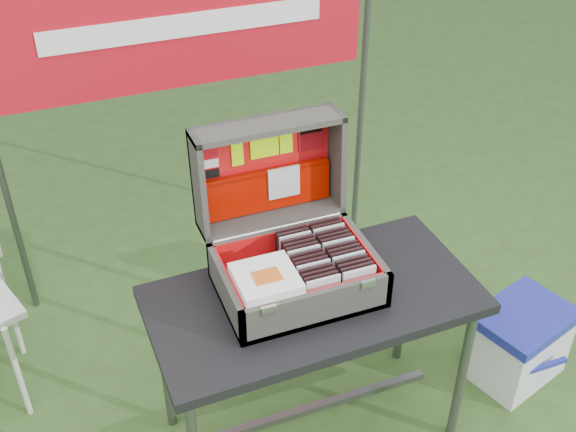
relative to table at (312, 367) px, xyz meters
name	(u,v)px	position (x,y,z in m)	size (l,w,h in m)	color
ground	(279,426)	(-0.12, 0.05, -0.36)	(80.00, 80.00, 0.00)	#324E1E
table	(312,367)	(0.00, 0.00, 0.00)	(1.15, 0.57, 0.72)	black
table_top	(314,300)	(0.00, 0.00, 0.34)	(1.15, 0.57, 0.04)	black
table_leg_fr	(462,376)	(0.51, -0.23, -0.02)	(0.04, 0.04, 0.68)	#59595B
table_leg_bl	(164,365)	(-0.51, 0.23, -0.02)	(0.04, 0.04, 0.68)	#59595B
table_leg_br	(404,300)	(0.51, 0.23, -0.02)	(0.04, 0.04, 0.68)	#59595B
table_brace	(311,408)	(0.00, 0.00, -0.24)	(1.00, 0.03, 0.03)	#59595B
suitcase	(291,221)	(-0.05, 0.10, 0.62)	(0.53, 0.54, 0.52)	#605C54
suitcase_base_bottom	(297,289)	(-0.05, 0.04, 0.37)	(0.53, 0.38, 0.02)	#605C54
suitcase_base_wall_front	(318,309)	(-0.05, -0.14, 0.43)	(0.53, 0.02, 0.14)	#605C54
suitcase_base_wall_back	(279,245)	(-0.05, 0.22, 0.43)	(0.53, 0.02, 0.14)	#605C54
suitcase_base_wall_left	(226,293)	(-0.30, 0.04, 0.43)	(0.02, 0.38, 0.14)	#605C54
suitcase_base_wall_right	(365,258)	(0.21, 0.04, 0.43)	(0.02, 0.38, 0.14)	#605C54
suitcase_liner_floor	(297,286)	(-0.05, 0.04, 0.38)	(0.49, 0.34, 0.01)	red
suitcase_latch_left	(269,310)	(-0.22, -0.15, 0.49)	(0.05, 0.01, 0.03)	silver
suitcase_latch_right	(368,284)	(0.13, -0.15, 0.49)	(0.05, 0.01, 0.03)	silver
suitcase_hinge	(278,228)	(-0.05, 0.23, 0.50)	(0.02, 0.02, 0.48)	silver
suitcase_lid_back	(264,164)	(-0.05, 0.38, 0.68)	(0.53, 0.38, 0.02)	#605C54
suitcase_lid_rim_far	(267,125)	(-0.05, 0.33, 0.87)	(0.53, 0.02, 0.14)	#605C54
suitcase_lid_rim_near	(271,215)	(-0.05, 0.31, 0.51)	(0.53, 0.02, 0.14)	#605C54
suitcase_lid_rim_left	(199,186)	(-0.30, 0.32, 0.69)	(0.02, 0.38, 0.14)	#605C54
suitcase_lid_rim_right	(336,159)	(0.21, 0.32, 0.69)	(0.02, 0.38, 0.14)	#605C54
suitcase_lid_liner	(265,166)	(-0.05, 0.36, 0.68)	(0.49, 0.34, 0.01)	red
suitcase_liner_wall_front	(316,304)	(-0.05, -0.12, 0.44)	(0.49, 0.01, 0.12)	red
suitcase_liner_wall_back	(280,245)	(-0.05, 0.21, 0.44)	(0.49, 0.01, 0.12)	red
suitcase_liner_wall_left	(230,290)	(-0.29, 0.04, 0.44)	(0.01, 0.34, 0.12)	red
suitcase_liner_wall_right	(361,257)	(0.20, 0.04, 0.44)	(0.01, 0.34, 0.12)	red
suitcase_lid_pocket	(268,190)	(-0.05, 0.34, 0.60)	(0.47, 0.15, 0.03)	#A00C00
suitcase_pocket_edge	(267,172)	(-0.05, 0.34, 0.67)	(0.46, 0.02, 0.02)	#A00C00
suitcase_pocket_cd	(284,182)	(0.01, 0.32, 0.63)	(0.12, 0.12, 0.01)	silver
lid_sticker_cc_a	(209,143)	(-0.24, 0.37, 0.82)	(0.05, 0.03, 0.00)	#1933B2
lid_sticker_cc_b	(210,153)	(-0.24, 0.36, 0.78)	(0.05, 0.03, 0.00)	#A10A14
lid_sticker_cc_c	(211,164)	(-0.24, 0.36, 0.74)	(0.05, 0.03, 0.00)	white
lid_sticker_cc_d	(212,174)	(-0.24, 0.36, 0.70)	(0.05, 0.03, 0.00)	black
lid_card_neon_tall	(237,152)	(-0.15, 0.36, 0.76)	(0.04, 0.10, 0.00)	#B7F706
lid_card_neon_main	(265,147)	(-0.05, 0.36, 0.76)	(0.10, 0.08, 0.00)	#B7F706
lid_card_neon_small	(286,143)	(0.04, 0.36, 0.76)	(0.05, 0.08, 0.00)	#B7F706
lid_sticker_band	(311,138)	(0.13, 0.36, 0.76)	(0.10, 0.10, 0.00)	#A10A14
lid_sticker_band_bar	(311,130)	(0.13, 0.37, 0.79)	(0.09, 0.02, 0.00)	black
cd_left_0	(323,294)	(-0.01, -0.10, 0.45)	(0.12, 0.01, 0.14)	silver
cd_left_1	(321,290)	(-0.01, -0.08, 0.45)	(0.12, 0.01, 0.14)	black
cd_left_2	(318,286)	(-0.01, -0.06, 0.45)	(0.12, 0.01, 0.14)	black
cd_left_3	(316,282)	(-0.01, -0.04, 0.45)	(0.12, 0.01, 0.14)	black
cd_left_4	(313,279)	(-0.01, -0.02, 0.45)	(0.12, 0.01, 0.14)	silver
cd_left_5	(311,275)	(-0.01, 0.00, 0.45)	(0.12, 0.01, 0.14)	black
cd_left_6	(309,271)	(-0.01, 0.02, 0.45)	(0.12, 0.01, 0.14)	black
cd_left_7	(306,267)	(-0.01, 0.05, 0.45)	(0.12, 0.01, 0.14)	black
cd_left_8	(304,264)	(-0.01, 0.07, 0.45)	(0.12, 0.01, 0.14)	silver
cd_left_9	(302,260)	(-0.01, 0.09, 0.45)	(0.12, 0.01, 0.14)	black
cd_left_10	(299,257)	(-0.01, 0.11, 0.45)	(0.12, 0.01, 0.14)	black
cd_left_11	(297,253)	(-0.01, 0.13, 0.45)	(0.12, 0.01, 0.14)	black
cd_left_12	(295,250)	(-0.01, 0.15, 0.45)	(0.12, 0.01, 0.14)	silver
cd_left_13	(293,246)	(-0.01, 0.17, 0.45)	(0.12, 0.01, 0.14)	black
cd_left_14	(291,243)	(-0.01, 0.19, 0.45)	(0.12, 0.01, 0.14)	black
cd_right_0	(359,285)	(0.12, -0.10, 0.45)	(0.12, 0.01, 0.14)	silver
cd_right_1	(356,281)	(0.12, -0.08, 0.45)	(0.12, 0.01, 0.14)	black
cd_right_2	(353,277)	(0.12, -0.06, 0.45)	(0.12, 0.01, 0.14)	black
cd_right_3	(351,274)	(0.12, -0.04, 0.45)	(0.12, 0.01, 0.14)	black
cd_right_4	(348,270)	(0.12, -0.02, 0.45)	(0.12, 0.01, 0.14)	silver
cd_right_5	(345,266)	(0.12, 0.00, 0.45)	(0.12, 0.01, 0.14)	black
cd_right_6	(343,263)	(0.12, 0.02, 0.45)	(0.12, 0.01, 0.14)	black
cd_right_7	(340,259)	(0.12, 0.05, 0.45)	(0.12, 0.01, 0.14)	black
cd_right_8	(338,255)	(0.12, 0.07, 0.45)	(0.12, 0.01, 0.14)	silver
cd_right_9	(335,252)	(0.12, 0.09, 0.45)	(0.12, 0.01, 0.14)	black
cd_right_10	(333,249)	(0.12, 0.11, 0.45)	(0.12, 0.01, 0.14)	black
cd_right_11	(331,245)	(0.12, 0.13, 0.45)	(0.12, 0.01, 0.14)	black
cd_right_12	(328,242)	(0.12, 0.15, 0.45)	(0.12, 0.01, 0.14)	silver
cd_right_13	(326,238)	(0.12, 0.17, 0.45)	(0.12, 0.01, 0.14)	black
cd_right_14	(324,235)	(0.12, 0.19, 0.45)	(0.12, 0.01, 0.14)	black
songbook_0	(266,281)	(-0.18, -0.03, 0.50)	(0.20, 0.20, 0.01)	white
songbook_1	(266,280)	(-0.18, -0.03, 0.51)	(0.20, 0.20, 0.01)	white
songbook_2	(266,279)	(-0.18, -0.03, 0.51)	(0.20, 0.20, 0.01)	white
songbook_3	(266,277)	(-0.18, -0.03, 0.52)	(0.20, 0.20, 0.01)	white
songbook_4	(266,276)	(-0.18, -0.03, 0.52)	(0.20, 0.20, 0.01)	white
songbook_5	(266,275)	(-0.18, -0.03, 0.53)	(0.20, 0.20, 0.01)	white
songbook_graphic	(267,276)	(-0.18, -0.04, 0.53)	(0.09, 0.07, 0.00)	#D85919
cooler	(518,343)	(0.94, -0.03, -0.19)	(0.39, 0.30, 0.35)	white
cooler_body	(517,347)	(0.94, -0.03, -0.21)	(0.37, 0.28, 0.30)	white
cooler_lid	(525,317)	(0.94, -0.03, -0.04)	(0.39, 0.30, 0.05)	navy
cooler_handle	(542,367)	(0.94, -0.19, -0.17)	(0.23, 0.02, 0.02)	navy
chair_leg_fr	(18,372)	(-1.05, 0.49, -0.12)	(0.02, 0.02, 0.48)	silver
chair_leg_br	(12,313)	(-1.05, 0.85, -0.12)	(0.02, 0.02, 0.48)	silver
cardboard_box	(376,283)	(0.53, 0.51, -0.16)	(0.37, 0.06, 0.39)	brown
banner_post_right	(362,90)	(0.73, 1.15, 0.49)	(0.03, 0.03, 1.70)	#59595B
banner	(185,24)	(-0.12, 1.14, 0.94)	(1.60, 0.01, 0.55)	#B40E1B
banner_text	(186,25)	(-0.12, 1.13, 0.94)	(1.20, 0.00, 0.10)	white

